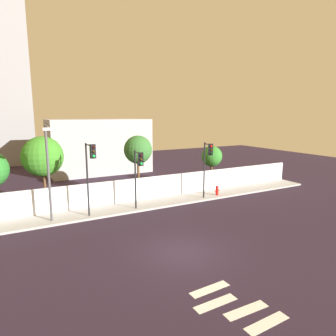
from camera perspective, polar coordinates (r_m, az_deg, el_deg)
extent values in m
plane|color=#261A29|center=(15.83, 3.01, -15.94)|extent=(80.00, 80.00, 0.00)
cube|color=#A1A1A1|center=(22.69, -7.93, -7.57)|extent=(36.00, 2.40, 0.15)
cube|color=silver|center=(23.59, -9.09, -4.44)|extent=(36.00, 0.18, 1.80)
cube|color=silver|center=(11.85, 18.45, -26.39)|extent=(1.81, 0.51, 0.01)
cube|color=silver|center=(12.24, 14.77, -24.87)|extent=(1.81, 0.47, 0.01)
cube|color=silver|center=(12.37, 9.14, -24.23)|extent=(1.81, 0.48, 0.01)
cube|color=silver|center=(13.11, 8.02, -22.00)|extent=(1.82, 0.53, 0.01)
cylinder|color=black|center=(24.54, 6.95, -0.46)|extent=(0.12, 0.12, 4.61)
cylinder|color=black|center=(23.69, 7.61, 4.53)|extent=(0.35, 1.17, 0.08)
cube|color=black|center=(23.19, 8.16, 3.52)|extent=(0.38, 0.27, 0.90)
sphere|color=red|center=(23.05, 8.29, 4.16)|extent=(0.18, 0.18, 0.18)
sphere|color=#33260A|center=(23.08, 8.28, 3.47)|extent=(0.18, 0.18, 0.18)
sphere|color=black|center=(23.11, 8.26, 2.78)|extent=(0.18, 0.18, 0.18)
cylinder|color=black|center=(21.69, -6.27, -2.25)|extent=(0.12, 0.12, 4.31)
cylinder|color=black|center=(20.67, -5.85, 2.92)|extent=(0.24, 1.41, 0.08)
cube|color=black|center=(20.05, -5.27, 1.70)|extent=(0.36, 0.24, 0.90)
sphere|color=black|center=(19.90, -5.18, 2.42)|extent=(0.18, 0.18, 0.18)
sphere|color=#33260A|center=(19.94, -5.17, 1.62)|extent=(0.18, 0.18, 0.18)
sphere|color=#19F24C|center=(19.98, -5.16, 0.83)|extent=(0.18, 0.18, 0.18)
cylinder|color=black|center=(20.61, -15.18, -2.26)|extent=(0.12, 0.12, 4.99)
cylinder|color=black|center=(19.76, -14.90, 4.26)|extent=(0.26, 1.05, 0.08)
cube|color=black|center=(19.32, -14.23, 3.11)|extent=(0.37, 0.25, 0.90)
sphere|color=black|center=(19.18, -14.12, 3.88)|extent=(0.18, 0.18, 0.18)
sphere|color=#33260A|center=(19.21, -14.08, 3.05)|extent=(0.18, 0.18, 0.18)
sphere|color=#19F24C|center=(19.25, -14.05, 2.23)|extent=(0.18, 0.18, 0.18)
cylinder|color=#4C4C51|center=(20.30, -21.93, -1.13)|extent=(0.16, 0.16, 6.17)
cylinder|color=#4C4C51|center=(19.03, -22.28, 7.36)|extent=(0.15, 1.89, 0.10)
cube|color=beige|center=(18.09, -22.00, 6.95)|extent=(0.61, 0.26, 0.16)
cylinder|color=red|center=(25.89, 9.40, -4.43)|extent=(0.24, 0.24, 0.67)
sphere|color=red|center=(25.79, 9.42, -3.63)|extent=(0.26, 0.26, 0.26)
cylinder|color=red|center=(25.78, 9.10, -4.41)|extent=(0.10, 0.09, 0.09)
cylinder|color=red|center=(25.98, 9.70, -4.31)|extent=(0.10, 0.09, 0.09)
cylinder|color=brown|center=(23.59, -22.51, -3.73)|extent=(0.18, 0.18, 3.20)
sphere|color=#357E22|center=(23.16, -22.91, 2.05)|extent=(2.91, 2.91, 2.91)
cylinder|color=brown|center=(25.32, -5.69, -1.80)|extent=(0.20, 0.20, 3.43)
sphere|color=#30692D|center=(24.94, -5.78, 3.53)|extent=(2.36, 2.36, 2.36)
cylinder|color=brown|center=(29.16, 8.31, -1.22)|extent=(0.21, 0.21, 2.48)
sphere|color=#2D7527|center=(28.87, 8.40, 2.25)|extent=(1.98, 1.98, 1.98)
cube|color=#A0A0A0|center=(37.08, -13.11, 4.14)|extent=(11.55, 6.00, 6.41)
cube|color=gray|center=(47.80, -28.30, 14.45)|extent=(5.33, 5.00, 22.93)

